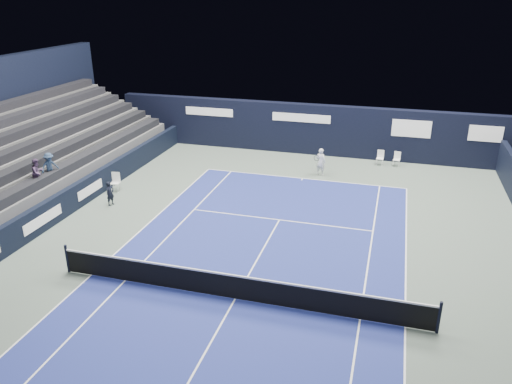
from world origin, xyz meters
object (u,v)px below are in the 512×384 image
folding_chair_back_a (380,155)px  tennis_player (321,162)px  tennis_net (235,286)px  line_judge_chair (116,181)px  folding_chair_back_b (397,158)px

folding_chair_back_a → tennis_player: tennis_player is taller
tennis_net → tennis_player: 12.75m
line_judge_chair → tennis_player: bearing=18.5°
line_judge_chair → tennis_player: size_ratio=0.63×
line_judge_chair → tennis_net: size_ratio=0.08×
folding_chair_back_a → tennis_net: (-3.93, -15.43, -0.08)m
folding_chair_back_a → folding_chair_back_b: folding_chair_back_a is taller
folding_chair_back_a → line_judge_chair: 15.04m
folding_chair_back_a → tennis_player: size_ratio=0.57×
folding_chair_back_a → tennis_player: 4.13m
tennis_net → tennis_player: tennis_player is taller
folding_chair_back_b → tennis_player: size_ratio=0.55×
tennis_player → tennis_net: bearing=-93.7°
tennis_net → tennis_player: size_ratio=8.38×
folding_chair_back_b → line_judge_chair: bearing=-142.3°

